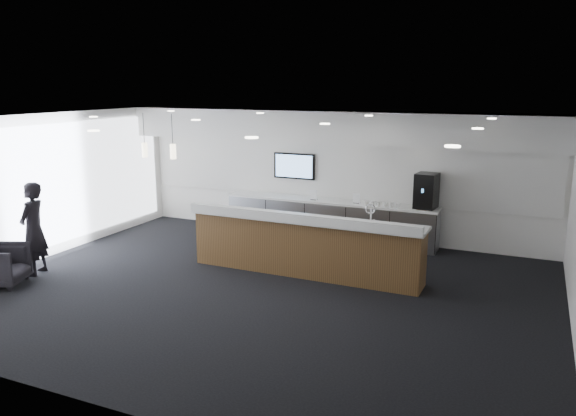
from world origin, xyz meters
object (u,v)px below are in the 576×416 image
at_px(coffee_machine, 426,191).
at_px(lounge_guest, 33,229).
at_px(service_counter, 305,245).
at_px(armchair, 1,265).

relative_size(coffee_machine, lounge_guest, 0.43).
xyz_separation_m(service_counter, coffee_machine, (1.80, 2.52, 0.75)).
distance_m(coffee_machine, lounge_guest, 7.99).
bearing_deg(coffee_machine, lounge_guest, -137.87).
xyz_separation_m(service_counter, armchair, (-4.80, -2.80, -0.21)).
xyz_separation_m(service_counter, lounge_guest, (-4.71, -2.09, 0.32)).
xyz_separation_m(armchair, lounge_guest, (0.08, 0.71, 0.52)).
bearing_deg(lounge_guest, coffee_machine, 108.23).
bearing_deg(armchair, coffee_machine, -73.97).
bearing_deg(armchair, lounge_guest, -29.45).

